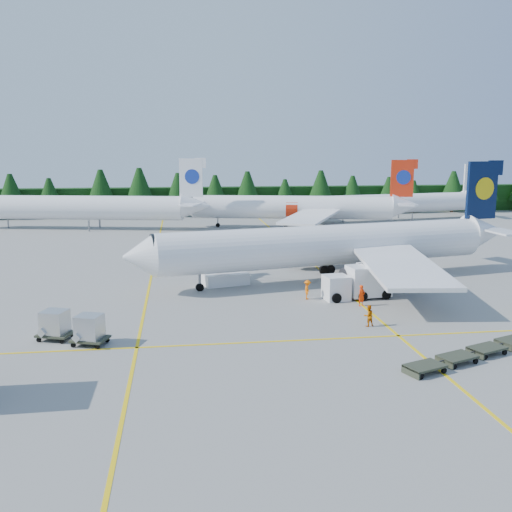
{
  "coord_description": "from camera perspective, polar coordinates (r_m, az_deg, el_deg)",
  "views": [
    {
      "loc": [
        -10.72,
        -46.52,
        14.25
      ],
      "look_at": [
        -2.95,
        10.49,
        3.5
      ],
      "focal_mm": 40.0,
      "sensor_mm": 36.0,
      "label": 1
    }
  ],
  "objects": [
    {
      "name": "ground",
      "position": [
        49.82,
        5.02,
        -6.08
      ],
      "size": [
        320.0,
        320.0,
        0.0
      ],
      "primitive_type": "plane",
      "color": "gray",
      "rests_on": "ground"
    },
    {
      "name": "crew_a",
      "position": [
        53.66,
        10.51,
        -3.91
      ],
      "size": [
        0.85,
        0.74,
        1.97
      ],
      "primitive_type": "imported",
      "rotation": [
        0.0,
        0.0,
        0.47
      ],
      "color": "#FF3605",
      "rests_on": "ground"
    },
    {
      "name": "airliner_navy",
      "position": [
        62.45,
        6.44,
        0.96
      ],
      "size": [
        43.92,
        35.79,
        12.9
      ],
      "rotation": [
        0.0,
        0.0,
        0.2
      ],
      "color": "white",
      "rests_on": "ground"
    },
    {
      "name": "treeline_hedge",
      "position": [
        129.45,
        -3.0,
        5.58
      ],
      "size": [
        220.0,
        4.0,
        6.0
      ],
      "primitive_type": "cube",
      "color": "black",
      "rests_on": "ground"
    },
    {
      "name": "uld_pair",
      "position": [
        45.11,
        -17.92,
        -6.65
      ],
      "size": [
        5.75,
        4.19,
        1.9
      ],
      "rotation": [
        0.0,
        0.0,
        -0.34
      ],
      "color": "#303527",
      "rests_on": "ground"
    },
    {
      "name": "service_truck",
      "position": [
        56.25,
        10.08,
        -2.63
      ],
      "size": [
        6.73,
        3.13,
        3.14
      ],
      "rotation": [
        0.0,
        0.0,
        0.12
      ],
      "color": "white",
      "rests_on": "ground"
    },
    {
      "name": "taxi_stripe_a",
      "position": [
        68.1,
        -10.36,
        -1.67
      ],
      "size": [
        0.25,
        120.0,
        0.01
      ],
      "primitive_type": "cube",
      "color": "yellow",
      "rests_on": "ground"
    },
    {
      "name": "airliner_far_left",
      "position": [
        108.81,
        -17.62,
        4.68
      ],
      "size": [
        43.31,
        12.34,
        12.73
      ],
      "rotation": [
        0.0,
        0.0,
        -0.2
      ],
      "color": "white",
      "rests_on": "ground"
    },
    {
      "name": "airstairs",
      "position": [
        61.48,
        -3.18,
        -1.95
      ],
      "size": [
        5.19,
        7.05,
        4.24
      ],
      "rotation": [
        0.0,
        0.0,
        0.26
      ],
      "color": "white",
      "rests_on": "ground"
    },
    {
      "name": "crew_c",
      "position": [
        55.3,
        5.18,
        -3.38
      ],
      "size": [
        0.73,
        0.9,
        1.89
      ],
      "primitive_type": "imported",
      "rotation": [
        0.0,
        0.0,
        1.28
      ],
      "color": "#FF6705",
      "rests_on": "ground"
    },
    {
      "name": "taxi_stripe_cross",
      "position": [
        44.26,
        6.75,
        -8.27
      ],
      "size": [
        80.0,
        0.25,
        0.01
      ],
      "primitive_type": "cube",
      "color": "yellow",
      "rests_on": "ground"
    },
    {
      "name": "dolly_train",
      "position": [
        42.67,
        20.83,
        -8.97
      ],
      "size": [
        11.63,
        6.36,
        0.15
      ],
      "rotation": [
        0.0,
        0.0,
        0.36
      ],
      "color": "#303527",
      "rests_on": "ground"
    },
    {
      "name": "crew_b",
      "position": [
        47.73,
        11.18,
        -5.87
      ],
      "size": [
        1.0,
        0.86,
        1.79
      ],
      "primitive_type": "imported",
      "rotation": [
        0.0,
        0.0,
        3.38
      ],
      "color": "#D66704",
      "rests_on": "ground"
    },
    {
      "name": "taxi_stripe_b",
      "position": [
        70.05,
        6.21,
        -1.21
      ],
      "size": [
        0.25,
        120.0,
        0.01
      ],
      "primitive_type": "cube",
      "color": "yellow",
      "rests_on": "ground"
    },
    {
      "name": "airliner_far_right",
      "position": [
        120.06,
        13.56,
        5.17
      ],
      "size": [
        38.33,
        10.44,
        11.24
      ],
      "rotation": [
        0.0,
        0.0,
        0.19
      ],
      "color": "white",
      "rests_on": "ground"
    },
    {
      "name": "airliner_red",
      "position": [
        105.34,
        3.22,
        4.85
      ],
      "size": [
        42.4,
        34.53,
        12.47
      ],
      "rotation": [
        0.0,
        0.0,
        -0.21
      ],
      "color": "white",
      "rests_on": "ground"
    }
  ]
}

